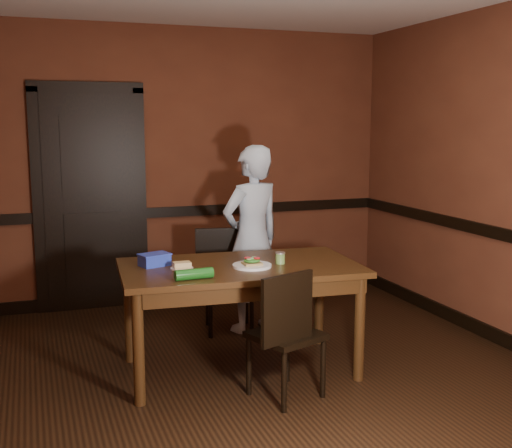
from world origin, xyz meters
TOP-DOWN VIEW (x-y plane):
  - floor at (0.00, 0.00)m, footprint 4.00×4.50m
  - wall_back at (0.00, 2.25)m, footprint 4.00×0.02m
  - wall_front at (0.00, -2.25)m, footprint 4.00×0.02m
  - dado_back at (0.00, 2.23)m, footprint 4.00×0.03m
  - dado_right at (1.99, 0.00)m, footprint 0.03×4.50m
  - baseboard_back at (0.00, 2.23)m, footprint 4.00×0.03m
  - baseboard_right at (1.99, 0.00)m, footprint 0.03×4.50m
  - door at (-1.00, 2.22)m, footprint 1.05×0.07m
  - dining_table at (-0.16, 0.23)m, footprint 1.74×1.06m
  - chair_far at (0.03, 1.12)m, footprint 0.48×0.48m
  - chair_near at (-0.02, -0.29)m, footprint 0.52×0.52m
  - person at (0.22, 1.08)m, footprint 0.67×0.54m
  - sandwich_plate at (-0.11, 0.14)m, footprint 0.27×0.27m
  - sauce_jar at (0.12, 0.17)m, footprint 0.07×0.07m
  - cheese_saucer at (-0.58, 0.24)m, footprint 0.16×0.16m
  - food_tub at (-0.74, 0.41)m, footprint 0.24×0.20m
  - wrapped_veg at (-0.57, -0.07)m, footprint 0.25×0.09m

SIDE VIEW (x-z plane):
  - floor at x=0.00m, z-range -0.01..0.01m
  - baseboard_back at x=0.00m, z-range 0.00..0.12m
  - baseboard_right at x=1.99m, z-range 0.00..0.12m
  - dining_table at x=-0.16m, z-range 0.00..0.78m
  - chair_near at x=-0.02m, z-range 0.00..0.87m
  - chair_far at x=0.03m, z-range 0.00..0.87m
  - person at x=0.22m, z-range 0.00..1.60m
  - sandwich_plate at x=-0.11m, z-range 0.77..0.84m
  - cheese_saucer at x=-0.58m, z-range 0.78..0.83m
  - wrapped_veg at x=-0.57m, z-range 0.78..0.85m
  - sauce_jar at x=0.12m, z-range 0.78..0.87m
  - food_tub at x=-0.74m, z-range 0.78..0.87m
  - dado_back at x=0.00m, z-range 0.85..0.95m
  - dado_right at x=1.99m, z-range 0.85..0.95m
  - door at x=-1.00m, z-range -0.01..2.19m
  - wall_back at x=0.00m, z-range 0.00..2.70m
  - wall_front at x=0.00m, z-range 0.00..2.70m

